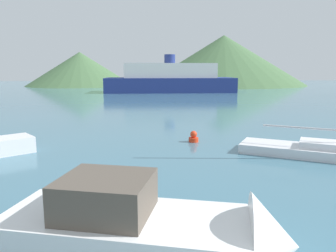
{
  "coord_description": "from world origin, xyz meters",
  "views": [
    {
      "loc": [
        -1.97,
        -2.94,
        4.14
      ],
      "look_at": [
        -0.74,
        14.0,
        1.2
      ],
      "focal_mm": 35.0,
      "sensor_mm": 36.0,
      "label": 1
    }
  ],
  "objects_px": {
    "motorboat_near": "(154,230)",
    "sailboat_inner": "(326,151)",
    "buoy_marker": "(194,137)",
    "ferry_distant": "(170,79)"
  },
  "relations": [
    {
      "from": "sailboat_inner",
      "to": "ferry_distant",
      "type": "bearing_deg",
      "value": 123.86
    },
    {
      "from": "motorboat_near",
      "to": "ferry_distant",
      "type": "bearing_deg",
      "value": 99.78
    },
    {
      "from": "motorboat_near",
      "to": "sailboat_inner",
      "type": "bearing_deg",
      "value": 56.35
    },
    {
      "from": "motorboat_near",
      "to": "sailboat_inner",
      "type": "relative_size",
      "value": 0.9
    },
    {
      "from": "motorboat_near",
      "to": "buoy_marker",
      "type": "xyz_separation_m",
      "value": [
        2.63,
        11.37,
        -0.23
      ]
    },
    {
      "from": "motorboat_near",
      "to": "sailboat_inner",
      "type": "distance_m",
      "value": 11.27
    },
    {
      "from": "motorboat_near",
      "to": "sailboat_inner",
      "type": "xyz_separation_m",
      "value": [
        8.4,
        7.5,
        -0.17
      ]
    },
    {
      "from": "motorboat_near",
      "to": "buoy_marker",
      "type": "relative_size",
      "value": 10.94
    },
    {
      "from": "motorboat_near",
      "to": "ferry_distant",
      "type": "relative_size",
      "value": 0.3
    },
    {
      "from": "ferry_distant",
      "to": "sailboat_inner",
      "type": "bearing_deg",
      "value": -85.44
    }
  ]
}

